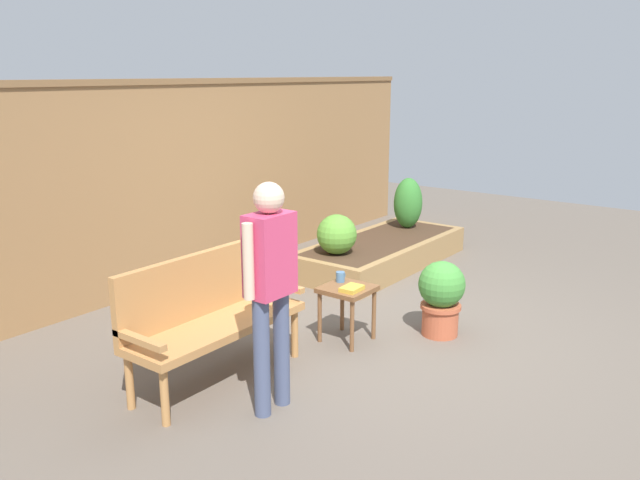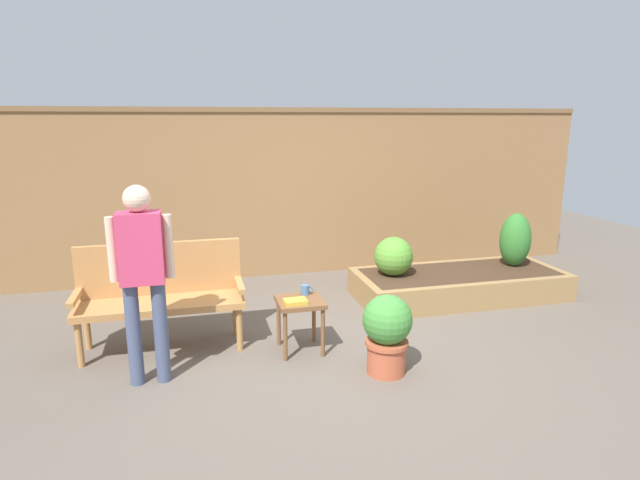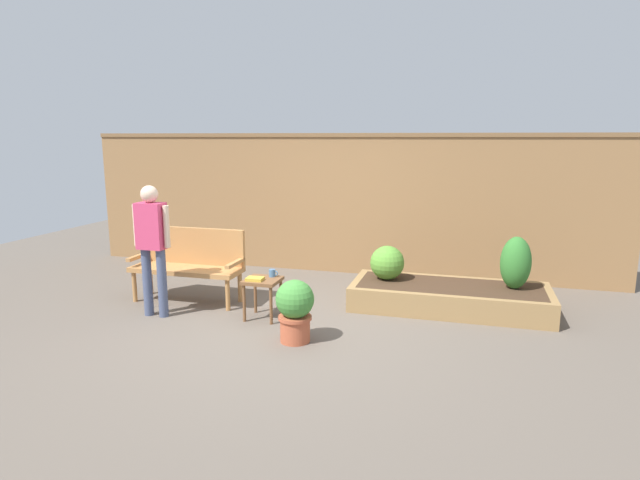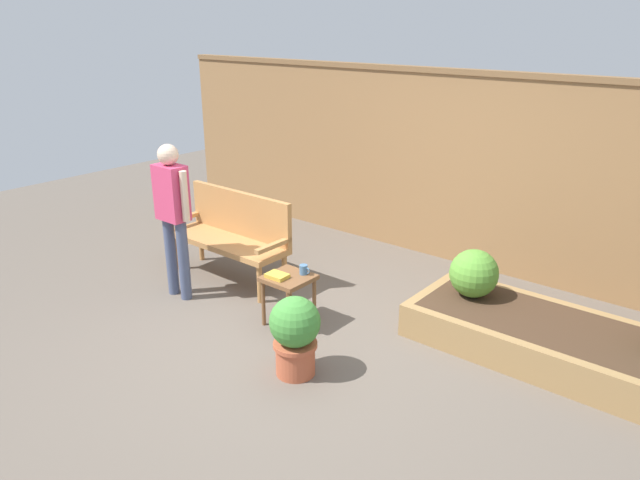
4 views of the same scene
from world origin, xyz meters
TOP-DOWN VIEW (x-y plane):
  - ground_plane at (0.00, 0.00)m, footprint 14.00×14.00m
  - fence_back at (0.00, 2.60)m, footprint 8.40×0.14m
  - garden_bench at (-1.50, 0.63)m, footprint 1.44×0.48m
  - side_table at (-0.32, 0.21)m, footprint 0.40×0.40m
  - cup_on_table at (-0.24, 0.34)m, footprint 0.11×0.08m
  - book_on_table at (-0.38, 0.13)m, footprint 0.20×0.15m
  - potted_boxwood at (0.27, -0.36)m, footprint 0.40×0.40m
  - raised_planter_bed at (1.78, 1.17)m, footprint 2.40×1.00m
  - shrub_near_bench at (0.98, 1.25)m, footprint 0.44×0.44m
  - shrub_far_corner at (2.53, 1.25)m, footprint 0.36×0.36m
  - person_by_bench at (-1.58, -0.05)m, footprint 0.47×0.20m

SIDE VIEW (x-z plane):
  - ground_plane at x=0.00m, z-range 0.00..0.00m
  - raised_planter_bed at x=1.78m, z-range 0.00..0.30m
  - potted_boxwood at x=0.27m, z-range 0.03..0.69m
  - side_table at x=-0.32m, z-range 0.16..0.64m
  - book_on_table at x=-0.38m, z-range 0.48..0.52m
  - shrub_near_bench at x=0.98m, z-range 0.30..0.74m
  - cup_on_table at x=-0.24m, z-range 0.48..0.57m
  - garden_bench at x=-1.50m, z-range 0.07..1.01m
  - shrub_far_corner at x=2.53m, z-range 0.30..0.94m
  - person_by_bench at x=-1.58m, z-range 0.15..1.71m
  - fence_back at x=0.00m, z-range 0.01..2.17m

